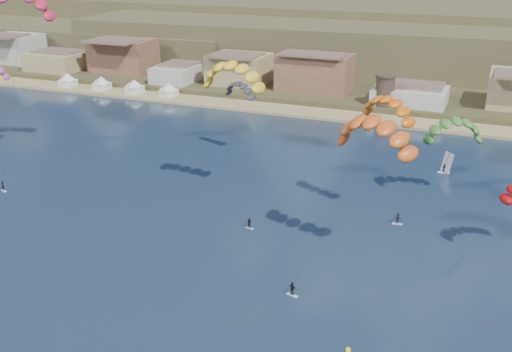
% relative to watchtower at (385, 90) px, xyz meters
% --- Properties ---
extents(ground, '(2400.00, 2400.00, 0.00)m').
position_rel_watchtower_xyz_m(ground, '(-5.00, -114.00, -6.37)').
color(ground, '#0D2031').
rests_on(ground, ground).
extents(beach, '(2200.00, 12.00, 0.90)m').
position_rel_watchtower_xyz_m(beach, '(-5.00, -8.00, -6.12)').
color(beach, tan).
rests_on(beach, ground).
extents(foothills, '(940.00, 210.00, 18.00)m').
position_rel_watchtower_xyz_m(foothills, '(17.39, 118.47, 2.71)').
color(foothills, brown).
rests_on(foothills, ground).
extents(town, '(400.00, 24.00, 12.00)m').
position_rel_watchtower_xyz_m(town, '(-45.00, 8.00, 1.63)').
color(town, beige).
rests_on(town, ground).
extents(watchtower, '(5.82, 5.82, 8.60)m').
position_rel_watchtower_xyz_m(watchtower, '(0.00, 0.00, 0.00)').
color(watchtower, '#47382D').
rests_on(watchtower, ground).
extents(beach_tents, '(43.40, 6.40, 5.00)m').
position_rel_watchtower_xyz_m(beach_tents, '(-81.25, -8.00, -2.66)').
color(beach_tents, white).
rests_on(beach_tents, ground).
extents(kitesurfer_red, '(14.51, 21.37, 37.68)m').
position_rel_watchtower_xyz_m(kitesurfer_red, '(-60.31, -68.45, 27.14)').
color(kitesurfer_red, silver).
rests_on(kitesurfer_red, ground).
extents(kitesurfer_yellow, '(13.39, 12.04, 27.28)m').
position_rel_watchtower_xyz_m(kitesurfer_yellow, '(-13.32, -71.76, 17.60)').
color(kitesurfer_yellow, silver).
rests_on(kitesurfer_yellow, ground).
extents(kitesurfer_orange, '(14.97, 17.47, 25.51)m').
position_rel_watchtower_xyz_m(kitesurfer_orange, '(13.79, -85.21, 14.50)').
color(kitesurfer_orange, silver).
rests_on(kitesurfer_orange, ground).
extents(kitesurfer_green, '(13.20, 17.85, 19.52)m').
position_rel_watchtower_xyz_m(kitesurfer_green, '(22.27, -56.93, 7.77)').
color(kitesurfer_green, silver).
rests_on(kitesurfer_green, ground).
extents(distant_kite_dark, '(8.66, 6.85, 18.20)m').
position_rel_watchtower_xyz_m(distant_kite_dark, '(-22.43, -47.83, 9.06)').
color(distant_kite_dark, '#262626').
rests_on(distant_kite_dark, ground).
extents(distant_kite_orange, '(10.58, 7.95, 23.25)m').
position_rel_watchtower_xyz_m(distant_kite_orange, '(12.65, -69.70, 13.93)').
color(distant_kite_orange, '#262626').
rests_on(distant_kite_orange, ground).
extents(windsurfer, '(2.52, 2.75, 4.36)m').
position_rel_watchtower_xyz_m(windsurfer, '(20.68, -42.03, -4.98)').
color(windsurfer, silver).
rests_on(windsurfer, ground).
extents(buoy, '(0.68, 0.68, 0.68)m').
position_rel_watchtower_xyz_m(buoy, '(16.33, -106.27, -6.25)').
color(buoy, '#FFFA1A').
rests_on(buoy, ground).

